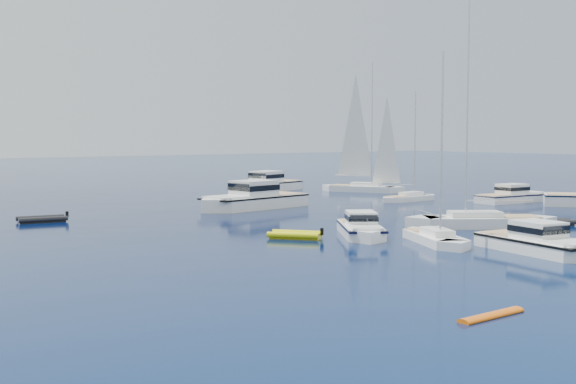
# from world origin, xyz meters

# --- Properties ---
(motor_cruiser_near) EXTENTS (4.38, 9.29, 2.34)m
(motor_cruiser_near) POSITION_xyz_m (-1.22, 3.69, 0.00)
(motor_cruiser_near) COLOR white
(motor_cruiser_near) RESTS_ON ground
(motor_cruiser_left) EXTENTS (6.64, 8.03, 2.12)m
(motor_cruiser_left) POSITION_xyz_m (-4.36, 15.08, 0.00)
(motor_cruiser_left) COLOR white
(motor_cruiser_left) RESTS_ON ground
(motor_cruiser_centre) EXTENTS (12.94, 5.64, 3.28)m
(motor_cruiser_centre) POSITION_xyz_m (0.60, 34.84, 0.00)
(motor_cruiser_centre) COLOR silver
(motor_cruiser_centre) RESTS_ON ground
(motor_cruiser_far_r) EXTENTS (9.29, 3.68, 2.38)m
(motor_cruiser_far_r) POSITION_xyz_m (24.85, 24.02, 0.00)
(motor_cruiser_far_r) COLOR silver
(motor_cruiser_far_r) RESTS_ON ground
(motor_cruiser_distant) EXTENTS (12.22, 6.61, 3.07)m
(motor_cruiser_distant) POSITION_xyz_m (14.09, 51.39, 0.00)
(motor_cruiser_distant) COLOR white
(motor_cruiser_distant) RESTS_ON ground
(sailboat_fore) EXTENTS (5.66, 8.38, 12.19)m
(sailboat_fore) POSITION_xyz_m (-2.84, 10.05, 0.00)
(sailboat_fore) COLOR white
(sailboat_fore) RESTS_ON ground
(sailboat_mid_r) EXTENTS (11.23, 9.31, 17.16)m
(sailboat_mid_r) POSITION_xyz_m (5.97, 13.34, 0.00)
(sailboat_mid_r) COLOR silver
(sailboat_mid_r) RESTS_ON ground
(sailboat_centre) EXTENTS (7.93, 2.25, 11.59)m
(sailboat_centre) POSITION_xyz_m (17.82, 31.51, 0.00)
(sailboat_centre) COLOR white
(sailboat_centre) RESTS_ON ground
(sailboat_sails_r) EXTENTS (7.52, 10.81, 15.81)m
(sailboat_sails_r) POSITION_xyz_m (22.64, 43.44, 0.00)
(sailboat_sails_r) COLOR white
(sailboat_sails_r) RESTS_ON ground
(tender_yellow) EXTENTS (3.74, 4.03, 0.95)m
(tender_yellow) POSITION_xyz_m (-8.44, 17.00, 0.00)
(tender_yellow) COLOR #D2D10C
(tender_yellow) RESTS_ON ground
(tender_grey_near) EXTENTS (3.56, 3.23, 0.95)m
(tender_grey_near) POSITION_xyz_m (11.29, 10.84, 0.00)
(tender_grey_near) COLOR black
(tender_grey_near) RESTS_ON ground
(tender_grey_far) EXTENTS (4.09, 2.66, 0.95)m
(tender_grey_far) POSITION_xyz_m (-18.31, 36.08, 0.00)
(tender_grey_far) COLOR black
(tender_grey_far) RESTS_ON ground
(kayak_orange) EXTENTS (3.30, 0.57, 0.30)m
(kayak_orange) POSITION_xyz_m (-15.65, -3.84, 0.00)
(kayak_orange) COLOR #DE5B0A
(kayak_orange) RESTS_ON ground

